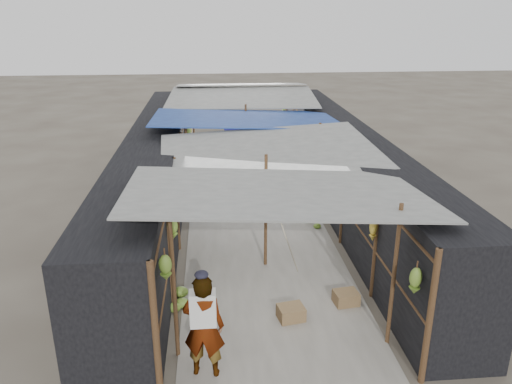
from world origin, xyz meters
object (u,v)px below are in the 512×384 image
object	(u,v)px
black_basin	(279,176)
vendor_elderly	(204,326)
crate_near	(291,313)
vendor_seated	(307,187)
shopper_blue	(243,162)

from	to	relation	value
black_basin	vendor_elderly	bearing A→B (deg)	-104.42
crate_near	vendor_elderly	distance (m)	2.20
vendor_seated	crate_near	bearing A→B (deg)	-0.89
crate_near	shopper_blue	size ratio (longest dim) A/B	0.28
crate_near	black_basin	world-z (taller)	crate_near
black_basin	shopper_blue	bearing A→B (deg)	-149.90
shopper_blue	vendor_seated	size ratio (longest dim) A/B	1.88
crate_near	vendor_seated	bearing A→B (deg)	65.84
vendor_elderly	crate_near	bearing A→B (deg)	-130.75
crate_near	black_basin	size ratio (longest dim) A/B	0.87
black_basin	vendor_elderly	xyz separation A→B (m)	(-2.47, -9.61, 0.80)
vendor_elderly	black_basin	bearing A→B (deg)	-95.22
crate_near	black_basin	xyz separation A→B (m)	(0.89, 8.28, -0.06)
black_basin	vendor_seated	world-z (taller)	vendor_seated
crate_near	vendor_seated	xyz separation A→B (m)	(1.46, 6.09, 0.31)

